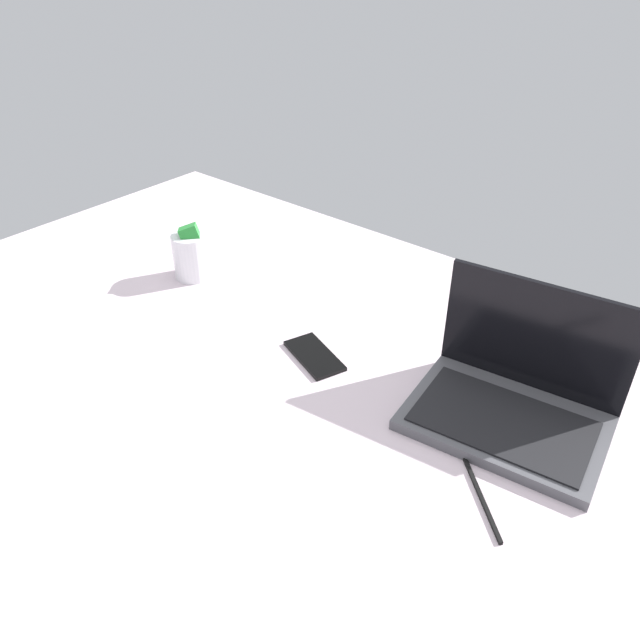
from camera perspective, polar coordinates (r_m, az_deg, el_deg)
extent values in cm
cube|color=silver|center=(127.15, -8.29, -7.98)|extent=(180.00, 140.00, 18.00)
cube|color=#4C4C51|center=(112.68, 16.70, -8.97)|extent=(35.54, 26.82, 2.00)
cube|color=black|center=(110.78, 16.55, -8.97)|extent=(30.84, 20.38, 0.40)
cube|color=black|center=(114.48, 19.34, -1.44)|extent=(32.88, 4.98, 21.00)
cylinder|color=silver|center=(152.33, -11.74, 5.83)|extent=(9.00, 9.00, 11.00)
cube|color=blue|center=(153.24, -11.72, 5.16)|extent=(6.75, 6.84, 4.82)
cube|color=blue|center=(152.46, -11.42, 6.16)|extent=(6.78, 5.78, 4.83)
cube|color=yellow|center=(150.84, -12.03, 6.88)|extent=(6.75, 6.36, 5.07)
cube|color=#268C33|center=(149.46, -11.93, 7.76)|extent=(6.52, 6.01, 5.47)
cube|color=black|center=(123.65, -0.53, -3.32)|extent=(15.50, 11.32, 0.80)
cube|color=black|center=(100.65, 14.62, -15.47)|extent=(12.73, 12.15, 0.60)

